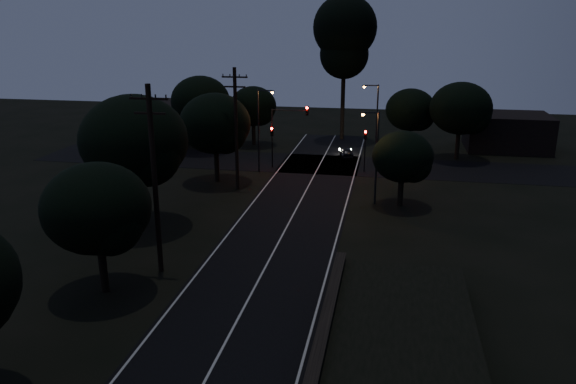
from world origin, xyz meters
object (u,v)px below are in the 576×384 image
(signal_mast, at_px, (289,125))
(streetlight_a, at_px, (260,125))
(tall_pine, at_px, (345,36))
(car, at_px, (347,153))
(signal_left, at_px, (272,139))
(streetlight_c, at_px, (375,151))
(signal_right, at_px, (365,143))
(streetlight_b, at_px, (375,118))
(utility_pole_far, at_px, (236,127))
(utility_pole_mid, at_px, (154,178))

(signal_mast, xyz_separation_m, streetlight_a, (-2.39, -1.99, 0.30))
(tall_pine, bearing_deg, car, -81.54)
(tall_pine, relative_size, signal_left, 4.17)
(signal_left, distance_m, streetlight_c, 14.52)
(signal_right, bearing_deg, streetlight_a, -168.66)
(signal_right, height_order, car, signal_right)
(signal_mast, xyz_separation_m, streetlight_c, (8.74, -9.99, 0.01))
(tall_pine, bearing_deg, signal_left, -110.46)
(tall_pine, distance_m, signal_right, 18.13)
(tall_pine, height_order, streetlight_b, tall_pine)
(tall_pine, distance_m, streetlight_a, 19.70)
(utility_pole_far, relative_size, streetlight_c, 1.40)
(tall_pine, distance_m, streetlight_c, 26.69)
(signal_left, relative_size, streetlight_a, 0.51)
(tall_pine, height_order, car, tall_pine)
(streetlight_b, relative_size, streetlight_c, 1.07)
(streetlight_a, bearing_deg, streetlight_c, -35.69)
(signal_mast, relative_size, streetlight_b, 0.78)
(utility_pole_far, height_order, signal_mast, utility_pole_far)
(utility_pole_mid, distance_m, tall_pine, 41.14)
(streetlight_b, bearing_deg, tall_pine, 111.38)
(streetlight_b, bearing_deg, signal_mast, -154.01)
(utility_pole_mid, xyz_separation_m, streetlight_c, (11.83, 15.00, -1.39))
(utility_pole_mid, relative_size, streetlight_b, 1.38)
(signal_mast, xyz_separation_m, car, (5.34, 5.45, -3.81))
(utility_pole_mid, bearing_deg, streetlight_b, 68.70)
(signal_right, distance_m, streetlight_b, 4.45)
(streetlight_a, distance_m, streetlight_b, 12.19)
(utility_pole_far, bearing_deg, signal_mast, 68.89)
(streetlight_a, bearing_deg, streetlight_b, 29.48)
(signal_right, xyz_separation_m, streetlight_a, (-9.91, -1.99, 1.80))
(utility_pole_far, xyz_separation_m, signal_left, (1.40, 7.99, -2.65))
(utility_pole_mid, height_order, streetlight_b, utility_pole_mid)
(utility_pole_far, height_order, signal_left, utility_pole_far)
(streetlight_b, xyz_separation_m, car, (-2.89, 1.44, -4.10))
(signal_right, bearing_deg, streetlight_b, 80.00)
(streetlight_a, height_order, car, streetlight_a)
(utility_pole_far, xyz_separation_m, tall_pine, (7.00, 23.00, 6.85))
(tall_pine, xyz_separation_m, signal_mast, (-3.91, -15.01, -8.00))
(streetlight_c, bearing_deg, utility_pole_far, 170.40)
(utility_pole_mid, height_order, signal_left, utility_pole_mid)
(utility_pole_far, bearing_deg, utility_pole_mid, -90.00)
(streetlight_c, bearing_deg, tall_pine, 100.93)
(streetlight_c, bearing_deg, signal_left, 136.24)
(signal_mast, xyz_separation_m, streetlight_b, (8.22, 4.01, 0.30))
(utility_pole_far, distance_m, streetlight_a, 6.10)
(utility_pole_mid, relative_size, utility_pole_far, 1.05)
(signal_right, relative_size, signal_mast, 0.66)
(tall_pine, relative_size, car, 5.45)
(streetlight_b, bearing_deg, utility_pole_far, -133.30)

